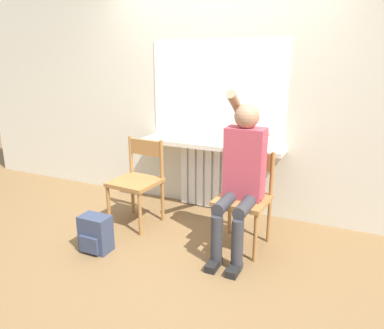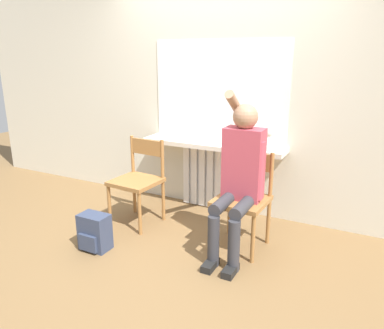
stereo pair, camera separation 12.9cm
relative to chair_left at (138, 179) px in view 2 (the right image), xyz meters
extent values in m
plane|color=brown|center=(0.57, -0.46, -0.47)|extent=(12.00, 12.00, 0.00)
cube|color=beige|center=(0.57, 0.77, 0.88)|extent=(7.00, 0.06, 2.70)
cube|color=white|center=(0.57, 0.71, -0.10)|extent=(0.81, 0.05, 0.75)
cube|color=white|center=(0.21, 0.66, -0.10)|extent=(0.07, 0.03, 0.72)
cube|color=white|center=(0.31, 0.66, -0.10)|extent=(0.07, 0.03, 0.72)
cube|color=white|center=(0.42, 0.66, -0.10)|extent=(0.07, 0.03, 0.72)
cube|color=white|center=(0.52, 0.66, -0.10)|extent=(0.07, 0.03, 0.72)
cube|color=white|center=(0.62, 0.66, -0.10)|extent=(0.07, 0.03, 0.72)
cube|color=white|center=(0.72, 0.66, -0.10)|extent=(0.07, 0.03, 0.72)
cube|color=white|center=(0.82, 0.66, -0.10)|extent=(0.07, 0.03, 0.72)
cube|color=white|center=(0.92, 0.66, -0.10)|extent=(0.07, 0.03, 0.72)
cube|color=silver|center=(0.57, 0.59, 0.30)|extent=(1.59, 0.31, 0.05)
cube|color=white|center=(0.57, 0.74, 0.85)|extent=(1.52, 0.01, 1.06)
cube|color=#9E6B38|center=(0.00, -0.04, -0.02)|extent=(0.48, 0.48, 0.04)
cylinder|color=#9E6B38|center=(-0.21, -0.22, -0.25)|extent=(0.04, 0.04, 0.44)
cylinder|color=#9E6B38|center=(0.18, -0.25, -0.25)|extent=(0.04, 0.04, 0.44)
cylinder|color=#9E6B38|center=(-0.19, 0.17, -0.25)|extent=(0.04, 0.04, 0.44)
cylinder|color=#9E6B38|center=(0.21, 0.14, -0.25)|extent=(0.04, 0.04, 0.44)
cylinder|color=#9E6B38|center=(-0.19, 0.17, 0.21)|extent=(0.04, 0.04, 0.40)
cylinder|color=#9E6B38|center=(0.21, 0.14, 0.21)|extent=(0.04, 0.04, 0.40)
cube|color=#9E6B38|center=(0.01, 0.16, 0.31)|extent=(0.40, 0.05, 0.16)
cube|color=#9E6B38|center=(1.14, -0.04, -0.02)|extent=(0.47, 0.47, 0.04)
cylinder|color=#9E6B38|center=(0.93, -0.23, -0.25)|extent=(0.04, 0.04, 0.44)
cylinder|color=#9E6B38|center=(1.33, -0.25, -0.25)|extent=(0.04, 0.04, 0.44)
cylinder|color=#9E6B38|center=(0.95, 0.17, -0.25)|extent=(0.04, 0.04, 0.44)
cylinder|color=#9E6B38|center=(1.35, 0.15, -0.25)|extent=(0.04, 0.04, 0.44)
cylinder|color=#9E6B38|center=(0.95, 0.17, 0.21)|extent=(0.04, 0.04, 0.40)
cylinder|color=#9E6B38|center=(1.35, 0.15, 0.21)|extent=(0.04, 0.04, 0.40)
cube|color=#9E6B38|center=(1.15, 0.16, 0.31)|extent=(0.40, 0.04, 0.16)
cylinder|color=#333338|center=(1.05, -0.23, 0.02)|extent=(0.11, 0.42, 0.11)
cylinder|color=#333338|center=(1.23, -0.23, 0.02)|extent=(0.11, 0.42, 0.11)
cylinder|color=#333338|center=(1.05, -0.44, -0.25)|extent=(0.10, 0.10, 0.45)
cylinder|color=#333338|center=(1.23, -0.44, -0.25)|extent=(0.10, 0.10, 0.45)
cube|color=black|center=(1.05, -0.50, -0.44)|extent=(0.09, 0.20, 0.06)
cube|color=black|center=(1.23, -0.50, -0.44)|extent=(0.09, 0.20, 0.06)
cube|color=#B74251|center=(1.14, -0.02, 0.32)|extent=(0.34, 0.20, 0.64)
sphere|color=#A87A5B|center=(1.14, -0.02, 0.74)|extent=(0.21, 0.21, 0.21)
cylinder|color=#A87A5B|center=(1.02, 0.12, 0.77)|extent=(0.08, 0.50, 0.38)
cylinder|color=#B74251|center=(1.29, -0.06, 0.29)|extent=(0.08, 0.08, 0.51)
cylinder|color=silver|center=(1.03, 0.53, 0.49)|extent=(0.27, 0.13, 0.13)
sphere|color=silver|center=(1.19, 0.53, 0.51)|extent=(0.10, 0.10, 0.10)
cone|color=silver|center=(1.19, 0.51, 0.55)|extent=(0.03, 0.03, 0.03)
cone|color=silver|center=(1.19, 0.56, 0.55)|extent=(0.03, 0.03, 0.03)
cylinder|color=silver|center=(1.12, 0.50, 0.37)|extent=(0.04, 0.04, 0.09)
cylinder|color=silver|center=(1.12, 0.57, 0.37)|extent=(0.04, 0.04, 0.09)
cylinder|color=silver|center=(0.93, 0.50, 0.37)|extent=(0.04, 0.04, 0.09)
cylinder|color=silver|center=(0.93, 0.57, 0.37)|extent=(0.04, 0.04, 0.09)
cylinder|color=silver|center=(0.84, 0.53, 0.52)|extent=(0.18, 0.03, 0.12)
cube|color=#333D56|center=(-0.02, -0.67, -0.30)|extent=(0.27, 0.17, 0.33)
cube|color=#333D56|center=(-0.02, -0.77, -0.37)|extent=(0.19, 0.03, 0.15)
camera|label=1|loc=(2.05, -3.06, 1.25)|focal=35.00mm
camera|label=2|loc=(2.16, -3.00, 1.25)|focal=35.00mm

